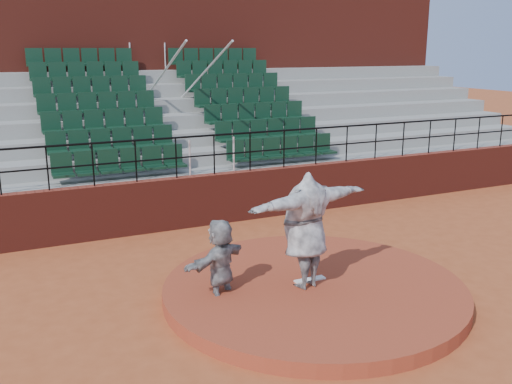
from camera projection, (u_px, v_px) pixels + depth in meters
ground at (314, 296)px, 10.47m from camera, size 90.00×90.00×0.00m
pitchers_mound at (314, 290)px, 10.44m from camera, size 5.50×5.50×0.25m
pitching_rubber at (310, 280)px, 10.54m from camera, size 0.60×0.15×0.03m
boundary_wall at (215, 199)px, 14.70m from camera, size 24.00×0.30×1.30m
wall_railing at (214, 146)px, 14.36m from camera, size 24.04×0.05×1.03m
seating_deck at (172, 147)px, 17.71m from camera, size 24.00×5.97×4.63m
press_box_facade at (138, 73)px, 20.66m from camera, size 24.00×3.00×7.10m
pitcher at (306, 230)px, 10.04m from camera, size 2.69×1.20×2.11m
fielder at (220, 263)px, 9.93m from camera, size 1.51×1.12×1.58m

